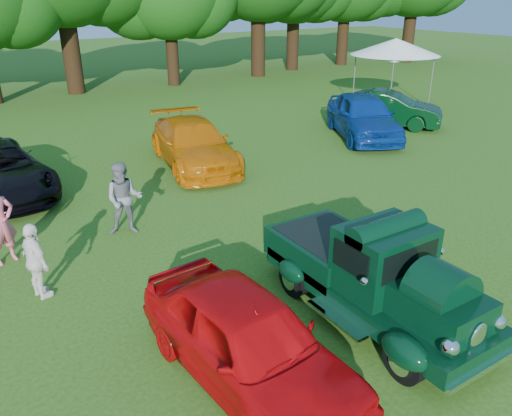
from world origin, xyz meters
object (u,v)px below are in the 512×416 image
spectator_pink (0,223)px  canopy_tent (395,47)px  back_car_blue (363,116)px  spectator_white (36,261)px  hero_pickup (372,275)px  back_car_orange (193,144)px  back_car_green (387,109)px  spectator_grey (124,199)px  red_convertible (248,339)px

spectator_pink → canopy_tent: canopy_tent is taller
back_car_blue → spectator_white: size_ratio=3.36×
hero_pickup → canopy_tent: size_ratio=1.00×
back_car_orange → spectator_white: size_ratio=3.37×
back_car_green → spectator_grey: size_ratio=2.55×
red_convertible → back_car_green: (13.01, 9.76, 0.04)m
back_car_green → spectator_grey: bearing=161.8°
spectator_white → canopy_tent: 20.60m
back_car_orange → spectator_grey: bearing=-123.7°
spectator_white → canopy_tent: (18.50, 8.83, 2.06)m
back_car_orange → back_car_blue: (7.09, -0.43, 0.12)m
back_car_blue → spectator_white: 13.89m
back_car_blue → spectator_grey: bearing=-136.0°
hero_pickup → spectator_grey: hero_pickup is taller
back_car_blue → spectator_pink: spectator_pink is taller
hero_pickup → canopy_tent: canopy_tent is taller
hero_pickup → canopy_tent: bearing=42.4°
hero_pickup → back_car_orange: hero_pickup is taller
red_convertible → canopy_tent: size_ratio=0.91×
red_convertible → back_car_orange: 10.10m
canopy_tent → red_convertible: bearing=-142.1°
hero_pickup → back_car_blue: 11.93m
red_convertible → canopy_tent: canopy_tent is taller
back_car_green → canopy_tent: size_ratio=0.98×
hero_pickup → red_convertible: bearing=-174.9°
back_car_orange → canopy_tent: 13.25m
spectator_grey → canopy_tent: size_ratio=0.39×
spectator_grey → spectator_white: size_ratio=1.17×
spectator_grey → back_car_blue: bearing=42.4°
spectator_white → back_car_blue: bearing=-84.0°
back_car_orange → spectator_pink: 7.19m
back_car_green → red_convertible: bearing=-179.0°
back_car_orange → spectator_white: spectator_white is taller
back_car_orange → canopy_tent: canopy_tent is taller
hero_pickup → red_convertible: hero_pickup is taller
back_car_blue → back_car_orange: bearing=-156.5°
back_car_orange → back_car_green: 9.29m
back_car_blue → spectator_white: (-12.94, -5.03, -0.11)m
hero_pickup → spectator_pink: size_ratio=2.52×
back_car_orange → spectator_white: 8.01m
back_car_blue → spectator_grey: 11.16m
back_car_green → spectator_pink: spectator_pink is taller
back_car_green → spectator_pink: size_ratio=2.49×
back_car_orange → back_car_blue: size_ratio=1.01×
hero_pickup → canopy_tent: (13.70, 12.51, 2.04)m
hero_pickup → back_car_orange: (1.05, 9.15, -0.03)m
canopy_tent → spectator_grey: bearing=-156.5°
hero_pickup → back_car_blue: (8.14, 8.72, 0.09)m
red_convertible → spectator_white: spectator_white is taller
back_car_orange → spectator_white: (-5.85, -5.46, 0.02)m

